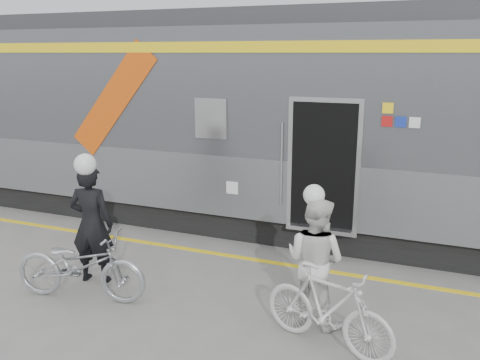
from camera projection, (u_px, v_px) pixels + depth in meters
The scene contains 9 objects.
ground at pixel (175, 316), 6.65m from camera, with size 90.00×90.00×0.00m, color slate.
train at pixel (234, 119), 10.25m from camera, with size 24.00×3.17×4.10m.
safety_strip at pixel (237, 257), 8.58m from camera, with size 24.00×0.12×0.01m, color yellow.
man at pixel (92, 224), 7.49m from camera, with size 0.66×0.43×1.81m, color black.
bicycle_left at pixel (80, 265), 7.03m from camera, with size 0.66×1.90×1.00m, color #A6A9AD.
woman at pixel (315, 261), 6.36m from camera, with size 0.80×0.63×1.65m, color silver.
bicycle_right at pixel (328, 308), 5.84m from camera, with size 0.47×1.67×1.00m, color beige.
helmet_man at pixel (86, 153), 7.24m from camera, with size 0.31×0.31×0.31m, color white.
helmet_woman at pixel (318, 187), 6.13m from camera, with size 0.26×0.26×0.26m, color white.
Camera 1 is at (3.05, -5.26, 3.36)m, focal length 38.00 mm.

